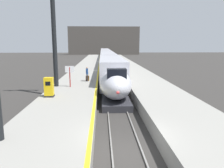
# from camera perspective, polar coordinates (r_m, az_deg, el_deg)

# --- Properties ---
(ground_plane) EXTENTS (260.00, 260.00, 0.00)m
(ground_plane) POSITION_cam_1_polar(r_m,az_deg,el_deg) (11.23, 3.98, -17.83)
(ground_plane) COLOR #33302D
(platform_left) EXTENTS (4.80, 110.00, 1.05)m
(platform_left) POSITION_cam_1_polar(r_m,az_deg,el_deg) (35.01, -7.35, 2.52)
(platform_left) COLOR gray
(platform_left) RESTS_ON ground
(platform_right) EXTENTS (4.80, 110.00, 1.05)m
(platform_right) POSITION_cam_1_polar(r_m,az_deg,el_deg) (35.29, 5.89, 2.61)
(platform_right) COLOR gray
(platform_right) RESTS_ON ground
(platform_left_safety_stripe) EXTENTS (0.20, 107.80, 0.01)m
(platform_left_safety_stripe) POSITION_cam_1_polar(r_m,az_deg,el_deg) (34.83, -3.62, 3.42)
(platform_left_safety_stripe) COLOR yellow
(platform_left_safety_stripe) RESTS_ON platform_left
(rail_main_left) EXTENTS (0.08, 110.00, 0.12)m
(rail_main_left) POSITION_cam_1_polar(r_m,az_deg,el_deg) (37.69, -1.99, 2.45)
(rail_main_left) COLOR slate
(rail_main_left) RESTS_ON ground
(rail_main_right) EXTENTS (0.08, 110.00, 0.12)m
(rail_main_right) POSITION_cam_1_polar(r_m,az_deg,el_deg) (37.74, 0.29, 2.46)
(rail_main_right) COLOR slate
(rail_main_right) RESTS_ON ground
(highspeed_train_main) EXTENTS (2.92, 74.42, 3.60)m
(highspeed_train_main) POSITION_cam_1_polar(r_m,az_deg,el_deg) (52.61, -1.40, 6.83)
(highspeed_train_main) COLOR silver
(highspeed_train_main) RESTS_ON ground
(station_column_mid) EXTENTS (4.00, 0.68, 10.15)m
(station_column_mid) POSITION_cam_1_polar(r_m,az_deg,el_deg) (22.70, -15.13, 14.58)
(station_column_mid) COLOR black
(station_column_mid) RESTS_ON platform_left
(passenger_near_edge) EXTENTS (0.27, 0.57, 1.69)m
(passenger_near_edge) POSITION_cam_1_polar(r_m,az_deg,el_deg) (25.25, -6.61, 2.94)
(passenger_near_edge) COLOR #23232D
(passenger_near_edge) RESTS_ON platform_left
(rolling_suitcase) EXTENTS (0.40, 0.22, 0.98)m
(rolling_suitcase) POSITION_cam_1_polar(r_m,az_deg,el_deg) (25.61, -6.49, 1.50)
(rolling_suitcase) COLOR brown
(rolling_suitcase) RESTS_ON platform_left
(ticket_machine_yellow) EXTENTS (0.76, 0.62, 1.60)m
(ticket_machine_yellow) POSITION_cam_1_polar(r_m,az_deg,el_deg) (18.44, -16.28, -0.99)
(ticket_machine_yellow) COLOR yellow
(ticket_machine_yellow) RESTS_ON platform_left
(departure_info_board) EXTENTS (0.90, 0.10, 2.12)m
(departure_info_board) POSITION_cam_1_polar(r_m,az_deg,el_deg) (22.11, -11.08, 3.10)
(departure_info_board) COLOR maroon
(departure_info_board) RESTS_ON platform_left
(terminus_back_wall) EXTENTS (36.00, 2.00, 14.00)m
(terminus_back_wall) POSITION_cam_1_polar(r_m,az_deg,el_deg) (111.84, -2.13, 11.33)
(terminus_back_wall) COLOR #4C4742
(terminus_back_wall) RESTS_ON ground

